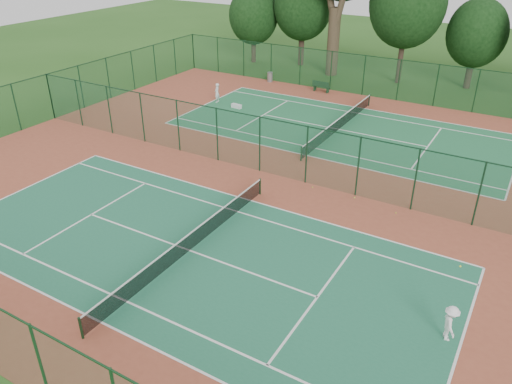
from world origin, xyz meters
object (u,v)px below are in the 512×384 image
bench (321,86)px  kit_bag (236,106)px  trash_bin (270,77)px  player_far (217,93)px  player_near (450,323)px

bench → kit_bag: bearing=-115.8°
trash_bin → bench: (5.58, -0.58, 0.05)m
player_far → bench: 9.60m
player_near → bench: 30.45m
bench → kit_bag: 8.71m
kit_bag → bench: bearing=67.1°
bench → player_far: bearing=-129.0°
player_near → player_far: 29.31m
player_near → player_far: bearing=26.1°
trash_bin → player_near: bearing=-50.0°
player_near → kit_bag: (-20.54, 17.97, -0.57)m
bench → trash_bin: bearing=176.5°
bench → kit_bag: size_ratio=1.86×
kit_bag → player_far: bearing=173.1°
player_far → kit_bag: player_far is taller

